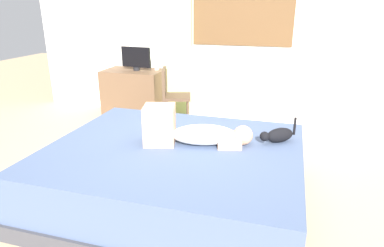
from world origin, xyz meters
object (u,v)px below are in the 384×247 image
desk (135,94)px  tv_monitor (136,58)px  chair_by_desk (172,93)px  cat (278,135)px  cup (157,67)px  person_lying (192,131)px  bed (175,174)px

desk → tv_monitor: bearing=-0.0°
tv_monitor → chair_by_desk: bearing=-25.7°
cat → chair_by_desk: 2.09m
desk → chair_by_desk: 0.81m
cat → cup: cup is taller
person_lying → chair_by_desk: size_ratio=1.09×
cat → desk: same height
tv_monitor → chair_by_desk: size_ratio=0.56×
cat → person_lying: bearing=-161.2°
bed → cat: size_ratio=7.22×
bed → chair_by_desk: (-0.67, 1.79, 0.25)m
desk → bed: bearing=-56.5°
bed → cat: cat is taller
bed → chair_by_desk: 1.93m
bed → cup: size_ratio=25.95×
bed → tv_monitor: 2.59m
cat → desk: 2.86m
person_lying → tv_monitor: size_ratio=1.95×
bed → desk: desk is taller
person_lying → tv_monitor: (-1.47, 2.01, 0.28)m
chair_by_desk → bed: bearing=-69.6°
tv_monitor → cat: bearing=-39.0°
cup → chair_by_desk: chair_by_desk is taller
chair_by_desk → desk: bearing=156.1°
bed → tv_monitor: tv_monitor is taller
person_lying → chair_by_desk: bearing=115.3°
tv_monitor → cup: (0.27, 0.14, -0.14)m
tv_monitor → chair_by_desk: (0.68, -0.32, -0.41)m
person_lying → desk: size_ratio=1.04×
person_lying → cat: 0.75m
tv_monitor → person_lying: bearing=-53.8°
person_lying → cup: size_ratio=11.13×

